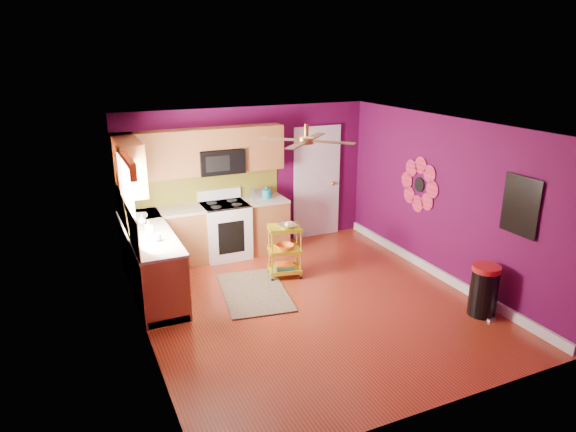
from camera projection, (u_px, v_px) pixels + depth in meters
name	position (u px, v px, depth m)	size (l,w,h in m)	color
ground	(311.00, 303.00, 7.25)	(5.00, 5.00, 0.00)	maroon
room_envelope	(314.00, 192.00, 6.76)	(4.54, 5.04, 2.52)	#50093C
lower_cabinets	(184.00, 246.00, 8.16)	(2.81, 2.31, 0.94)	brown
electric_range	(225.00, 230.00, 8.77)	(0.76, 0.66, 1.13)	white
upper_cabinetry	(180.00, 157.00, 8.09)	(2.80, 2.30, 1.26)	brown
left_window	(126.00, 183.00, 6.75)	(0.08, 1.35, 1.08)	white
panel_door	(317.00, 183.00, 9.60)	(0.95, 0.11, 2.15)	white
right_wall_art	(461.00, 193.00, 7.39)	(0.04, 2.74, 1.04)	black
ceiling_fan	(306.00, 140.00, 6.72)	(1.01, 1.01, 0.26)	#BF8C3F
shag_rug	(254.00, 292.00, 7.57)	(0.91, 1.49, 0.02)	black
rolling_cart	(285.00, 249.00, 7.97)	(0.57, 0.47, 0.90)	gold
trash_can	(484.00, 290.00, 6.85)	(0.40, 0.42, 0.71)	black
teal_kettle	(266.00, 194.00, 8.93)	(0.18, 0.18, 0.21)	teal
toaster	(258.00, 194.00, 8.91)	(0.22, 0.15, 0.18)	beige
soap_bottle_a	(149.00, 227.00, 7.18)	(0.09, 0.10, 0.21)	#EA3F72
soap_bottle_b	(142.00, 219.00, 7.61)	(0.12, 0.12, 0.16)	white
counter_dish	(139.00, 217.00, 7.86)	(0.27, 0.27, 0.07)	white
counter_cup	(156.00, 237.00, 6.94)	(0.14, 0.14, 0.11)	white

